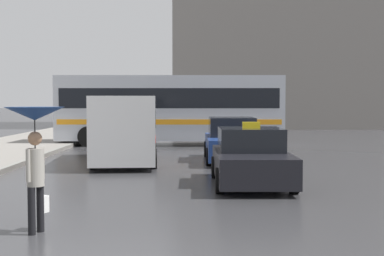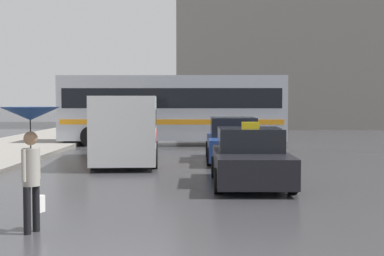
% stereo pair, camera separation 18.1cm
% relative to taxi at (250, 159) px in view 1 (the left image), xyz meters
% --- Properties ---
extents(taxi, '(1.91, 4.01, 1.60)m').
position_rel_taxi_xyz_m(taxi, '(0.00, 0.00, 0.00)').
color(taxi, black).
rests_on(taxi, ground_plane).
extents(sedan_red, '(1.91, 4.40, 1.55)m').
position_rel_taxi_xyz_m(sedan_red, '(-0.08, 5.42, 0.04)').
color(sedan_red, navy).
rests_on(sedan_red, ground_plane).
extents(ambulance_van, '(2.41, 5.63, 2.29)m').
position_rel_taxi_xyz_m(ambulance_van, '(-3.78, 4.82, 0.61)').
color(ambulance_van, silver).
rests_on(ambulance_van, ground_plane).
extents(city_bus, '(10.76, 2.76, 3.32)m').
position_rel_taxi_xyz_m(city_bus, '(-2.55, 12.36, 1.19)').
color(city_bus, '#B2B7C1').
rests_on(city_bus, ground_plane).
extents(pedestrian_with_umbrella, '(0.95, 0.95, 2.04)m').
position_rel_taxi_xyz_m(pedestrian_with_umbrella, '(-4.01, -5.01, 0.95)').
color(pedestrian_with_umbrella, black).
rests_on(pedestrian_with_umbrella, ground_plane).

